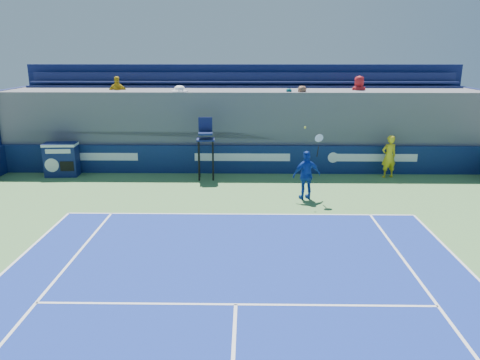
{
  "coord_description": "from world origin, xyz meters",
  "views": [
    {
      "loc": [
        0.23,
        -2.12,
        5.02
      ],
      "look_at": [
        0.0,
        11.5,
        1.25
      ],
      "focal_mm": 35.0,
      "sensor_mm": 36.0,
      "label": 1
    }
  ],
  "objects_px": {
    "tennis_player": "(307,175)",
    "match_clock": "(62,159)",
    "ball_person": "(389,157)",
    "umpire_chair": "(206,142)"
  },
  "relations": [
    {
      "from": "tennis_player",
      "to": "match_clock",
      "type": "bearing_deg",
      "value": 162.95
    },
    {
      "from": "ball_person",
      "to": "match_clock",
      "type": "relative_size",
      "value": 1.24
    },
    {
      "from": "ball_person",
      "to": "tennis_player",
      "type": "bearing_deg",
      "value": 24.94
    },
    {
      "from": "ball_person",
      "to": "tennis_player",
      "type": "xyz_separation_m",
      "value": [
        -3.69,
        -2.97,
        -0.01
      ]
    },
    {
      "from": "match_clock",
      "to": "umpire_chair",
      "type": "xyz_separation_m",
      "value": [
        5.99,
        -0.33,
        0.79
      ]
    },
    {
      "from": "ball_person",
      "to": "umpire_chair",
      "type": "distance_m",
      "value": 7.45
    },
    {
      "from": "match_clock",
      "to": "ball_person",
      "type": "bearing_deg",
      "value": -0.06
    },
    {
      "from": "ball_person",
      "to": "umpire_chair",
      "type": "bearing_deg",
      "value": -11.36
    },
    {
      "from": "ball_person",
      "to": "umpire_chair",
      "type": "relative_size",
      "value": 0.7
    },
    {
      "from": "match_clock",
      "to": "tennis_player",
      "type": "relative_size",
      "value": 0.54
    }
  ]
}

